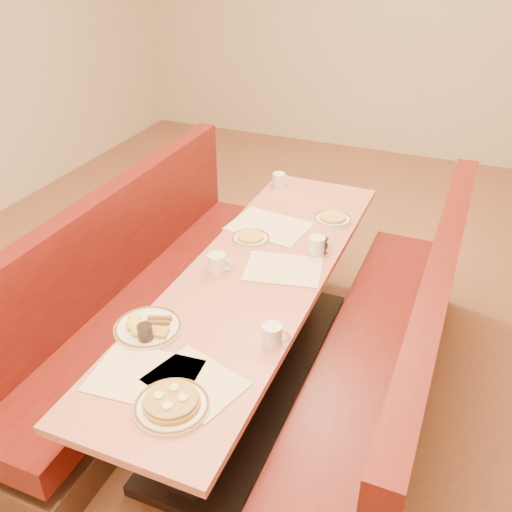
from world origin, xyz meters
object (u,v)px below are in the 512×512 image
at_px(booth_right, 388,368).
at_px(pancake_plate, 172,404).
at_px(coffee_mug_c, 317,245).
at_px(booth_left, 141,303).
at_px(eggs_plate, 147,327).
at_px(coffee_mug_a, 273,334).
at_px(coffee_mug_b, 217,263).
at_px(soda_tumbler_mid, 322,245).
at_px(coffee_mug_d, 279,180).
at_px(diner_table, 255,331).
at_px(soda_tumbler_near, 145,334).

xyz_separation_m(booth_right, pancake_plate, (-0.66, -0.98, 0.41)).
bearing_deg(coffee_mug_c, booth_left, -175.16).
height_order(pancake_plate, eggs_plate, pancake_plate).
xyz_separation_m(booth_right, coffee_mug_a, (-0.45, -0.48, 0.44)).
bearing_deg(booth_right, eggs_plate, -148.50).
distance_m(booth_left, coffee_mug_b, 0.70).
height_order(coffee_mug_a, soda_tumbler_mid, coffee_mug_a).
distance_m(booth_right, coffee_mug_b, 1.02).
height_order(booth_left, coffee_mug_b, booth_left).
bearing_deg(coffee_mug_c, soda_tumbler_mid, 27.31).
relative_size(coffee_mug_c, coffee_mug_d, 1.09).
bearing_deg(coffee_mug_d, diner_table, -96.92).
xyz_separation_m(pancake_plate, coffee_mug_d, (-0.34, 2.05, 0.03)).
bearing_deg(coffee_mug_a, booth_left, 139.46).
bearing_deg(coffee_mug_c, coffee_mug_a, -99.75).
bearing_deg(coffee_mug_d, pancake_plate, -101.66).
xyz_separation_m(pancake_plate, soda_tumbler_mid, (0.18, 1.31, 0.02)).
bearing_deg(pancake_plate, coffee_mug_d, 99.45).
bearing_deg(coffee_mug_c, soda_tumbler_near, -127.94).
relative_size(diner_table, coffee_mug_c, 19.23).
bearing_deg(coffee_mug_b, eggs_plate, -108.06).
distance_m(diner_table, coffee_mug_c, 0.58).
height_order(coffee_mug_b, coffee_mug_d, coffee_mug_b).
bearing_deg(diner_table, coffee_mug_c, 53.98).
distance_m(diner_table, pancake_plate, 1.06).
xyz_separation_m(booth_right, coffee_mug_c, (-0.50, 0.32, 0.44)).
bearing_deg(coffee_mug_a, diner_table, 105.33).
distance_m(pancake_plate, eggs_plate, 0.50).
height_order(pancake_plate, coffee_mug_a, coffee_mug_a).
bearing_deg(soda_tumbler_mid, pancake_plate, -97.97).
distance_m(booth_left, pancake_plate, 1.33).
bearing_deg(eggs_plate, booth_right, 31.50).
bearing_deg(coffee_mug_c, coffee_mug_d, 110.34).
distance_m(booth_right, coffee_mug_a, 0.79).
xyz_separation_m(booth_left, coffee_mug_b, (0.55, -0.06, 0.44)).
bearing_deg(soda_tumbler_near, coffee_mug_c, 65.53).
bearing_deg(diner_table, soda_tumbler_mid, 53.06).
xyz_separation_m(coffee_mug_c, soda_tumbler_mid, (0.02, 0.02, -0.01)).
relative_size(booth_left, pancake_plate, 8.62).
relative_size(eggs_plate, coffee_mug_a, 2.46).
bearing_deg(coffee_mug_a, booth_right, 31.65).
height_order(coffee_mug_b, soda_tumbler_mid, coffee_mug_b).
xyz_separation_m(coffee_mug_a, coffee_mug_b, (-0.47, 0.42, 0.00)).
relative_size(coffee_mug_d, soda_tumbler_near, 1.31).
xyz_separation_m(booth_left, coffee_mug_c, (0.96, 0.32, 0.44)).
bearing_deg(booth_left, coffee_mug_b, -5.90).
bearing_deg(soda_tumbler_near, coffee_mug_b, 86.45).
bearing_deg(coffee_mug_b, booth_left, 164.14).
xyz_separation_m(eggs_plate, coffee_mug_d, (-0.01, 1.68, 0.03)).
bearing_deg(coffee_mug_d, coffee_mug_b, -106.84).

